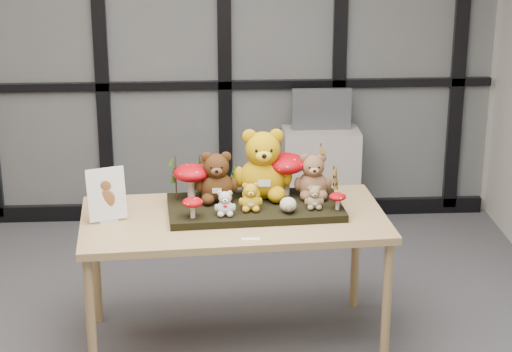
{
  "coord_description": "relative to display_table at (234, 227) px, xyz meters",
  "views": [
    {
      "loc": [
        0.29,
        -4.24,
        2.65
      ],
      "look_at": [
        0.56,
        0.46,
        1.03
      ],
      "focal_mm": 65.0,
      "sensor_mm": 36.0,
      "label": 1
    }
  ],
  "objects": [
    {
      "name": "sprig_green_far_left",
      "position": [
        -0.32,
        0.17,
        0.24
      ],
      "size": [
        0.05,
        0.05,
        0.26
      ],
      "primitive_type": null,
      "color": "#19350C",
      "rests_on": "diorama_tray"
    },
    {
      "name": "bear_white_bow",
      "position": [
        -0.05,
        -0.08,
        0.18
      ],
      "size": [
        0.12,
        0.11,
        0.15
      ],
      "primitive_type": null,
      "rotation": [
        0.0,
        0.0,
        0.07
      ],
      "color": "silver",
      "rests_on": "diorama_tray"
    },
    {
      "name": "bear_small_yellow",
      "position": [
        0.09,
        -0.01,
        0.19
      ],
      "size": [
        0.14,
        0.13,
        0.17
      ],
      "primitive_type": null,
      "rotation": [
        0.0,
        0.0,
        0.07
      ],
      "color": "gold",
      "rests_on": "diorama_tray"
    },
    {
      "name": "sprig_green_centre",
      "position": [
        0.02,
        0.25,
        0.19
      ],
      "size": [
        0.05,
        0.05,
        0.18
      ],
      "primitive_type": null,
      "color": "#19350C",
      "rests_on": "diorama_tray"
    },
    {
      "name": "display_table",
      "position": [
        0.0,
        0.0,
        0.0
      ],
      "size": [
        1.72,
        0.95,
        0.78
      ],
      "rotation": [
        0.0,
        0.0,
        0.07
      ],
      "color": "#A08657",
      "rests_on": "floor"
    },
    {
      "name": "bear_tan_back",
      "position": [
        0.45,
        0.17,
        0.25
      ],
      "size": [
        0.23,
        0.21,
        0.28
      ],
      "primitive_type": null,
      "rotation": [
        0.0,
        0.0,
        0.07
      ],
      "color": "brown",
      "rests_on": "diorama_tray"
    },
    {
      "name": "diorama_tray",
      "position": [
        0.12,
        0.07,
        0.09
      ],
      "size": [
        0.99,
        0.54,
        0.04
      ],
      "primitive_type": "cube",
      "rotation": [
        0.0,
        0.0,
        0.07
      ],
      "color": "black",
      "rests_on": "display_table"
    },
    {
      "name": "room_shell",
      "position": [
        -0.44,
        -0.5,
        0.96
      ],
      "size": [
        5.0,
        5.0,
        5.0
      ],
      "color": "#AFADA5",
      "rests_on": "floor"
    },
    {
      "name": "bear_brown_medium",
      "position": [
        -0.09,
        0.15,
        0.26
      ],
      "size": [
        0.25,
        0.23,
        0.31
      ],
      "primitive_type": null,
      "rotation": [
        0.0,
        0.0,
        0.07
      ],
      "color": "#3F230E",
      "rests_on": "diorama_tray"
    },
    {
      "name": "mushroom_front_right",
      "position": [
        0.57,
        -0.04,
        0.16
      ],
      "size": [
        0.09,
        0.09,
        0.1
      ],
      "primitive_type": null,
      "color": "#98040B",
      "rests_on": "diorama_tray"
    },
    {
      "name": "bear_beige_small",
      "position": [
        0.44,
        -0.01,
        0.18
      ],
      "size": [
        0.11,
        0.1,
        0.14
      ],
      "primitive_type": null,
      "rotation": [
        0.0,
        0.0,
        0.07
      ],
      "color": "#947853",
      "rests_on": "diorama_tray"
    },
    {
      "name": "glass_partition",
      "position": [
        -0.44,
        1.97,
        0.7
      ],
      "size": [
        4.9,
        0.06,
        2.78
      ],
      "color": "#2D383F",
      "rests_on": "floor"
    },
    {
      "name": "mushroom_back_right",
      "position": [
        0.3,
        0.21,
        0.24
      ],
      "size": [
        0.24,
        0.24,
        0.27
      ],
      "primitive_type": null,
      "color": "#98040B",
      "rests_on": "diorama_tray"
    },
    {
      "name": "bear_pooh_yellow",
      "position": [
        0.17,
        0.19,
        0.33
      ],
      "size": [
        0.35,
        0.32,
        0.44
      ],
      "primitive_type": null,
      "rotation": [
        0.0,
        0.0,
        0.07
      ],
      "color": "#BC8D08",
      "rests_on": "diorama_tray"
    },
    {
      "name": "sprig_dry_mid_right",
      "position": [
        0.56,
        0.08,
        0.21
      ],
      "size": [
        0.05,
        0.05,
        0.21
      ],
      "primitive_type": null,
      "color": "brown",
      "rests_on": "diorama_tray"
    },
    {
      "name": "plush_cream_hedgehog",
      "position": [
        0.29,
        -0.06,
        0.15
      ],
      "size": [
        0.07,
        0.07,
        0.09
      ],
      "primitive_type": null,
      "rotation": [
        0.0,
        0.0,
        0.07
      ],
      "color": "beige",
      "rests_on": "diorama_tray"
    },
    {
      "name": "monitor",
      "position": [
        0.71,
        1.79,
        0.18
      ],
      "size": [
        0.43,
        0.05,
        0.31
      ],
      "color": "#515459",
      "rests_on": "cabinet"
    },
    {
      "name": "sprig_dry_far_right",
      "position": [
        0.5,
        0.2,
        0.26
      ],
      "size": [
        0.05,
        0.05,
        0.31
      ],
      "primitive_type": null,
      "color": "brown",
      "rests_on": "diorama_tray"
    },
    {
      "name": "sign_holder",
      "position": [
        -0.69,
        -0.03,
        0.2
      ],
      "size": [
        0.21,
        0.12,
        0.3
      ],
      "rotation": [
        0.0,
        0.0,
        0.32
      ],
      "color": "silver",
      "rests_on": "display_table"
    },
    {
      "name": "mushroom_back_left",
      "position": [
        -0.23,
        0.17,
        0.22
      ],
      "size": [
        0.2,
        0.2,
        0.23
      ],
      "primitive_type": null,
      "color": "#98040B",
      "rests_on": "diorama_tray"
    },
    {
      "name": "sprig_green_mid_left",
      "position": [
        -0.18,
        0.23,
        0.23
      ],
      "size": [
        0.05,
        0.05,
        0.24
      ],
      "primitive_type": null,
      "color": "#19350C",
      "rests_on": "diorama_tray"
    },
    {
      "name": "cabinet",
      "position": [
        0.71,
        1.77,
        -0.34
      ],
      "size": [
        0.56,
        0.33,
        0.75
      ],
      "primitive_type": "cube",
      "color": "#B5ABA2",
      "rests_on": "floor"
    },
    {
      "name": "label_card",
      "position": [
        0.08,
        -0.33,
        0.07
      ],
      "size": [
        0.09,
        0.03,
        0.0
      ],
      "primitive_type": "cube",
      "color": "white",
      "rests_on": "display_table"
    },
    {
      "name": "mushroom_front_left",
      "position": [
        -0.22,
        -0.11,
        0.17
      ],
      "size": [
        0.11,
        0.11,
        0.12
      ],
      "primitive_type": null,
      "color": "#98040B",
      "rests_on": "diorama_tray"
    }
  ]
}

